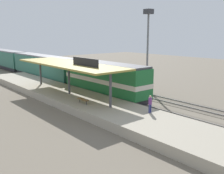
{
  "coord_description": "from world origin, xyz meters",
  "views": [
    {
      "loc": [
        -21.14,
        -27.7,
        8.26
      ],
      "look_at": [
        -1.38,
        -4.45,
        2.0
      ],
      "focal_mm": 41.8,
      "sensor_mm": 36.0,
      "label": 1
    }
  ],
  "objects_px": {
    "passenger_carriage_rear": "(5,59)",
    "passenger_carriage_front": "(43,67)",
    "platform_bench": "(83,100)",
    "person_waiting": "(150,103)",
    "light_mast": "(148,33)",
    "locomotive": "(104,79)",
    "freight_car": "(111,75)"
  },
  "relations": [
    {
      "from": "light_mast",
      "to": "locomotive",
      "type": "bearing_deg",
      "value": 176.59
    },
    {
      "from": "passenger_carriage_front",
      "to": "locomotive",
      "type": "bearing_deg",
      "value": -90.0
    },
    {
      "from": "person_waiting",
      "to": "locomotive",
      "type": "bearing_deg",
      "value": 74.07
    },
    {
      "from": "platform_bench",
      "to": "freight_car",
      "type": "xyz_separation_m",
      "value": [
        10.6,
        7.85,
        0.63
      ]
    },
    {
      "from": "platform_bench",
      "to": "passenger_carriage_rear",
      "type": "relative_size",
      "value": 0.08
    },
    {
      "from": "light_mast",
      "to": "platform_bench",
      "type": "bearing_deg",
      "value": -166.25
    },
    {
      "from": "locomotive",
      "to": "passenger_carriage_front",
      "type": "height_order",
      "value": "locomotive"
    },
    {
      "from": "passenger_carriage_front",
      "to": "passenger_carriage_rear",
      "type": "height_order",
      "value": "same"
    },
    {
      "from": "passenger_carriage_rear",
      "to": "freight_car",
      "type": "distance_m",
      "value": 35.1
    },
    {
      "from": "freight_car",
      "to": "platform_bench",
      "type": "bearing_deg",
      "value": -143.48
    },
    {
      "from": "freight_car",
      "to": "locomotive",
      "type": "bearing_deg",
      "value": -138.95
    },
    {
      "from": "freight_car",
      "to": "passenger_carriage_rear",
      "type": "bearing_deg",
      "value": 97.53
    },
    {
      "from": "passenger_carriage_front",
      "to": "passenger_carriage_rear",
      "type": "xyz_separation_m",
      "value": [
        0.0,
        20.8,
        0.0
      ]
    },
    {
      "from": "platform_bench",
      "to": "freight_car",
      "type": "distance_m",
      "value": 13.2
    },
    {
      "from": "freight_car",
      "to": "light_mast",
      "type": "bearing_deg",
      "value": -54.4
    },
    {
      "from": "platform_bench",
      "to": "person_waiting",
      "type": "xyz_separation_m",
      "value": [
        2.94,
        -6.88,
        0.51
      ]
    },
    {
      "from": "person_waiting",
      "to": "light_mast",
      "type": "bearing_deg",
      "value": 43.37
    },
    {
      "from": "passenger_carriage_rear",
      "to": "light_mast",
      "type": "relative_size",
      "value": 1.71
    },
    {
      "from": "passenger_carriage_rear",
      "to": "light_mast",
      "type": "xyz_separation_m",
      "value": [
        7.8,
        -39.26,
        6.08
      ]
    },
    {
      "from": "passenger_carriage_rear",
      "to": "freight_car",
      "type": "xyz_separation_m",
      "value": [
        4.6,
        -34.79,
        -0.34
      ]
    },
    {
      "from": "passenger_carriage_rear",
      "to": "person_waiting",
      "type": "bearing_deg",
      "value": -93.54
    },
    {
      "from": "light_mast",
      "to": "person_waiting",
      "type": "xyz_separation_m",
      "value": [
        -10.86,
        -10.26,
        -6.54
      ]
    },
    {
      "from": "platform_bench",
      "to": "passenger_carriage_rear",
      "type": "xyz_separation_m",
      "value": [
        6.0,
        42.64,
        0.97
      ]
    },
    {
      "from": "light_mast",
      "to": "person_waiting",
      "type": "relative_size",
      "value": 6.84
    },
    {
      "from": "locomotive",
      "to": "passenger_carriage_rear",
      "type": "height_order",
      "value": "locomotive"
    },
    {
      "from": "locomotive",
      "to": "freight_car",
      "type": "bearing_deg",
      "value": 41.05
    },
    {
      "from": "platform_bench",
      "to": "freight_car",
      "type": "relative_size",
      "value": 0.14
    },
    {
      "from": "platform_bench",
      "to": "person_waiting",
      "type": "relative_size",
      "value": 0.99
    },
    {
      "from": "passenger_carriage_front",
      "to": "light_mast",
      "type": "height_order",
      "value": "light_mast"
    },
    {
      "from": "passenger_carriage_rear",
      "to": "passenger_carriage_front",
      "type": "bearing_deg",
      "value": -90.0
    },
    {
      "from": "passenger_carriage_rear",
      "to": "person_waiting",
      "type": "relative_size",
      "value": 11.7
    },
    {
      "from": "platform_bench",
      "to": "person_waiting",
      "type": "height_order",
      "value": "person_waiting"
    }
  ]
}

